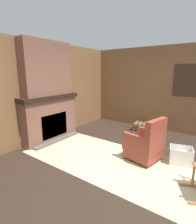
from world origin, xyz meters
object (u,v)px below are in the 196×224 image
object	(u,v)px
oil_lamp_vase	(31,93)
laundry_basket	(181,156)
armchair	(145,145)
storage_case	(52,92)
firewood_stack	(139,126)

from	to	relation	value
oil_lamp_vase	laundry_basket	bearing A→B (deg)	19.65
armchair	storage_case	distance (m)	2.81
firewood_stack	laundry_basket	distance (m)	2.23
armchair	oil_lamp_vase	size ratio (longest dim) A/B	3.65
firewood_stack	storage_case	world-z (taller)	storage_case
laundry_basket	storage_case	world-z (taller)	storage_case
laundry_basket	oil_lamp_vase	xyz separation A→B (m)	(-3.28, -1.17, 1.17)
firewood_stack	oil_lamp_vase	bearing A→B (deg)	-121.87
storage_case	firewood_stack	bearing A→B (deg)	51.03
armchair	laundry_basket	distance (m)	0.74
oil_lamp_vase	storage_case	bearing A→B (deg)	89.99
laundry_basket	storage_case	distance (m)	3.51
firewood_stack	storage_case	bearing A→B (deg)	-128.97
firewood_stack	oil_lamp_vase	distance (m)	3.48
firewood_stack	laundry_basket	world-z (taller)	laundry_basket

